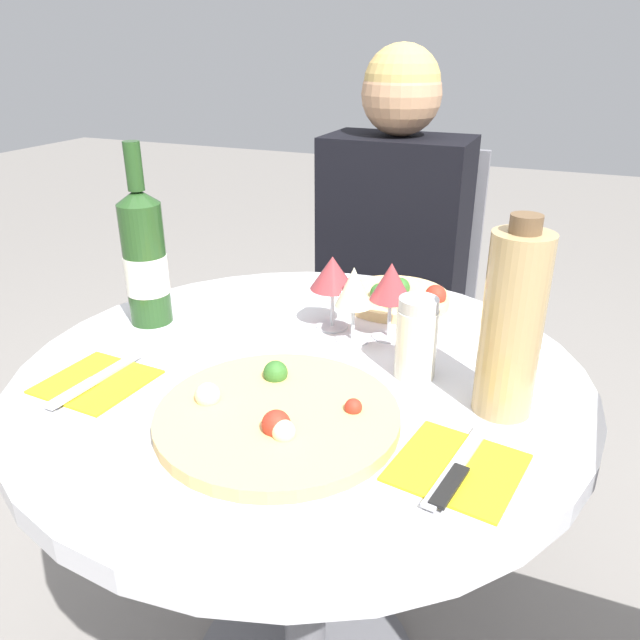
% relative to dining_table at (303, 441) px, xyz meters
% --- Properties ---
extents(dining_table, '(0.93, 0.93, 0.73)m').
position_rel_dining_table_xyz_m(dining_table, '(0.00, 0.00, 0.00)').
color(dining_table, slate).
rests_on(dining_table, ground_plane).
extents(chair_behind_diner, '(0.42, 0.42, 0.94)m').
position_rel_dining_table_xyz_m(chair_behind_diner, '(-0.08, 0.86, -0.12)').
color(chair_behind_diner, slate).
rests_on(chair_behind_diner, ground_plane).
extents(seated_diner, '(0.38, 0.46, 1.22)m').
position_rel_dining_table_xyz_m(seated_diner, '(-0.08, 0.71, -0.03)').
color(seated_diner, black).
rests_on(seated_diner, ground_plane).
extents(pizza_large, '(0.35, 0.35, 0.05)m').
position_rel_dining_table_xyz_m(pizza_large, '(0.03, -0.16, 0.16)').
color(pizza_large, '#DBB26B').
rests_on(pizza_large, dining_table).
extents(pizza_small_far, '(0.22, 0.22, 0.05)m').
position_rel_dining_table_xyz_m(pizza_small_far, '(0.07, 0.33, 0.16)').
color(pizza_small_far, '#E5C17F').
rests_on(pizza_small_far, dining_table).
extents(wine_bottle, '(0.08, 0.08, 0.34)m').
position_rel_dining_table_xyz_m(wine_bottle, '(-0.34, 0.06, 0.27)').
color(wine_bottle, '#23471E').
rests_on(wine_bottle, dining_table).
extents(tall_carafe, '(0.08, 0.08, 0.29)m').
position_rel_dining_table_xyz_m(tall_carafe, '(0.32, -0.00, 0.28)').
color(tall_carafe, tan).
rests_on(tall_carafe, dining_table).
extents(sugar_shaker, '(0.07, 0.07, 0.13)m').
position_rel_dining_table_xyz_m(sugar_shaker, '(0.18, 0.05, 0.21)').
color(sugar_shaker, silver).
rests_on(sugar_shaker, dining_table).
extents(wine_glass_back_left, '(0.08, 0.08, 0.14)m').
position_rel_dining_table_xyz_m(wine_glass_back_left, '(-0.01, 0.17, 0.25)').
color(wine_glass_back_left, silver).
rests_on(wine_glass_back_left, dining_table).
extents(wine_glass_center, '(0.07, 0.07, 0.14)m').
position_rel_dining_table_xyz_m(wine_glass_center, '(0.04, 0.13, 0.25)').
color(wine_glass_center, silver).
rests_on(wine_glass_center, dining_table).
extents(wine_glass_back_right, '(0.07, 0.07, 0.14)m').
position_rel_dining_table_xyz_m(wine_glass_back_right, '(0.10, 0.17, 0.25)').
color(wine_glass_back_right, silver).
rests_on(wine_glass_back_right, dining_table).
extents(place_setting_left, '(0.16, 0.19, 0.01)m').
position_rel_dining_table_xyz_m(place_setting_left, '(-0.28, -0.17, 0.15)').
color(place_setting_left, yellow).
rests_on(place_setting_left, dining_table).
extents(place_setting_right, '(0.17, 0.19, 0.01)m').
position_rel_dining_table_xyz_m(place_setting_right, '(0.29, -0.17, 0.15)').
color(place_setting_right, yellow).
rests_on(place_setting_right, dining_table).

